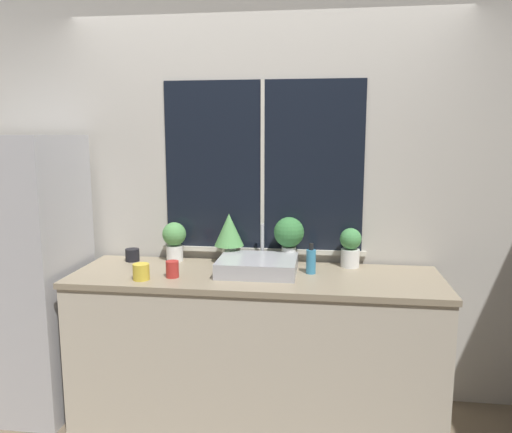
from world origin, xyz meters
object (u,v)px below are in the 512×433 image
at_px(potted_plant_far_right, 350,246).
at_px(mug_black, 132,255).
at_px(potted_plant_center_right, 289,235).
at_px(mug_yellow, 141,272).
at_px(mug_red, 172,269).
at_px(refrigerator, 19,274).
at_px(potted_plant_center_left, 229,233).
at_px(soap_bottle, 311,261).
at_px(potted_plant_far_left, 174,239).
at_px(sink, 258,265).

distance_m(potted_plant_far_right, mug_black, 1.42).
bearing_deg(potted_plant_center_right, mug_yellow, -151.27).
distance_m(mug_red, mug_black, 0.50).
xyz_separation_m(refrigerator, potted_plant_center_left, (1.30, 0.28, 0.25)).
bearing_deg(soap_bottle, potted_plant_far_right, 37.63).
bearing_deg(potted_plant_center_left, potted_plant_far_left, 180.00).
xyz_separation_m(sink, soap_bottle, (0.32, 0.02, 0.03)).
relative_size(potted_plant_center_right, potted_plant_far_right, 1.25).
height_order(potted_plant_center_left, potted_plant_center_right, potted_plant_center_left).
bearing_deg(refrigerator, soap_bottle, 2.88).
xyz_separation_m(sink, mug_red, (-0.48, -0.17, 0.00)).
xyz_separation_m(sink, potted_plant_center_left, (-0.21, 0.21, 0.15)).
distance_m(potted_plant_center_right, mug_yellow, 0.94).
relative_size(potted_plant_far_left, mug_black, 2.82).
height_order(potted_plant_far_left, mug_black, potted_plant_far_left).
xyz_separation_m(sink, potted_plant_center_right, (0.17, 0.21, 0.15)).
bearing_deg(mug_red, mug_black, 138.49).
xyz_separation_m(soap_bottle, mug_black, (-1.17, 0.14, -0.04)).
distance_m(potted_plant_far_right, soap_bottle, 0.31).
bearing_deg(potted_plant_far_right, potted_plant_far_left, -180.00).
bearing_deg(mug_black, potted_plant_far_left, 9.36).
bearing_deg(sink, potted_plant_center_left, 135.61).
height_order(refrigerator, mug_black, refrigerator).
distance_m(potted_plant_center_right, soap_bottle, 0.26).
bearing_deg(potted_plant_center_left, potted_plant_far_right, 0.00).
relative_size(soap_bottle, mug_red, 1.91).
xyz_separation_m(sink, mug_black, (-0.85, 0.16, -0.00)).
bearing_deg(refrigerator, mug_yellow, -11.04).
height_order(soap_bottle, mug_black, soap_bottle).
height_order(potted_plant_far_left, soap_bottle, potted_plant_far_left).
xyz_separation_m(potted_plant_center_right, soap_bottle, (0.15, -0.19, -0.12)).
relative_size(potted_plant_far_left, soap_bottle, 1.39).
height_order(sink, potted_plant_center_right, potted_plant_center_right).
bearing_deg(mug_yellow, mug_red, 23.58).
bearing_deg(potted_plant_center_right, potted_plant_far_left, 180.00).
relative_size(potted_plant_center_left, potted_plant_center_right, 1.05).
xyz_separation_m(soap_bottle, mug_yellow, (-0.96, -0.26, -0.03)).
bearing_deg(potted_plant_center_right, potted_plant_far_right, 0.00).
bearing_deg(potted_plant_center_left, potted_plant_center_right, 0.00).
distance_m(refrigerator, mug_red, 1.04).
bearing_deg(mug_black, mug_red, -41.51).
bearing_deg(mug_black, potted_plant_far_right, 1.83).
height_order(potted_plant_far_right, soap_bottle, potted_plant_far_right).
bearing_deg(mug_black, mug_yellow, -62.33).
bearing_deg(potted_plant_center_right, mug_red, -150.05).
xyz_separation_m(potted_plant_far_right, mug_red, (-1.04, -0.38, -0.08)).
bearing_deg(potted_plant_far_left, mug_yellow, -98.07).
relative_size(potted_plant_far_left, potted_plant_center_left, 0.80).
bearing_deg(soap_bottle, potted_plant_center_right, 128.29).
relative_size(refrigerator, potted_plant_far_right, 7.06).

